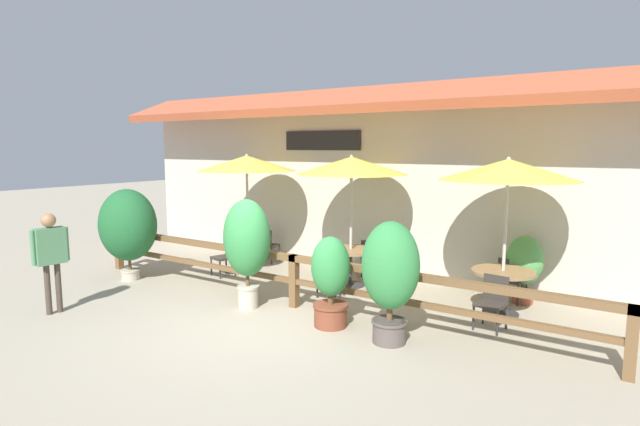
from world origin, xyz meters
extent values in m
plane|color=#9E937F|center=(0.00, 0.00, 0.00)|extent=(60.00, 60.00, 0.00)
cube|color=#BCB7A8|center=(0.00, 4.20, 1.80)|extent=(14.00, 0.40, 3.60)
cube|color=#B25133|center=(0.00, 3.65, 3.88)|extent=(14.28, 1.48, 0.70)
cube|color=black|center=(-1.33, 3.97, 3.00)|extent=(2.07, 0.04, 0.45)
cube|color=brown|center=(0.00, 1.05, 0.89)|extent=(10.40, 0.14, 0.11)
cube|color=brown|center=(0.00, 1.05, 0.47)|extent=(10.40, 0.10, 0.09)
cube|color=brown|center=(-5.13, 1.05, 0.47)|extent=(0.14, 0.14, 0.95)
cube|color=brown|center=(0.00, 1.05, 0.47)|extent=(0.14, 0.14, 0.95)
cube|color=brown|center=(5.13, 1.05, 0.47)|extent=(0.14, 0.14, 0.95)
cylinder|color=#B7B2A8|center=(-2.59, 2.74, 1.18)|extent=(0.06, 0.06, 2.36)
cone|color=#EAD64C|center=(-2.59, 2.74, 2.48)|extent=(2.26, 2.26, 0.35)
sphere|color=#B2ADA3|center=(-2.59, 2.74, 2.66)|extent=(0.07, 0.07, 0.07)
cylinder|color=olive|center=(-2.59, 2.74, 0.75)|extent=(1.05, 1.05, 0.05)
cylinder|color=#333333|center=(-2.59, 2.74, 0.36)|extent=(0.07, 0.07, 0.72)
cylinder|color=#333333|center=(-2.59, 2.74, 0.01)|extent=(0.58, 0.58, 0.03)
cube|color=#332D28|center=(-2.62, 1.93, 0.41)|extent=(0.51, 0.51, 0.05)
cube|color=#332D28|center=(-2.57, 2.11, 0.64)|extent=(0.39, 0.14, 0.40)
cylinder|color=#2D2D2D|center=(-2.85, 1.79, 0.19)|extent=(0.04, 0.04, 0.39)
cylinder|color=#2D2D2D|center=(-2.48, 1.69, 0.19)|extent=(0.04, 0.04, 0.39)
cylinder|color=#2D2D2D|center=(-2.75, 2.16, 0.19)|extent=(0.04, 0.04, 0.39)
cylinder|color=#2D2D2D|center=(-2.38, 2.06, 0.19)|extent=(0.04, 0.04, 0.39)
cube|color=#332D28|center=(-2.64, 3.55, 0.41)|extent=(0.47, 0.47, 0.05)
cube|color=#332D28|center=(-2.62, 3.36, 0.64)|extent=(0.40, 0.09, 0.40)
cylinder|color=#2D2D2D|center=(-2.48, 3.77, 0.19)|extent=(0.04, 0.04, 0.39)
cylinder|color=#2D2D2D|center=(-2.86, 3.71, 0.19)|extent=(0.04, 0.04, 0.39)
cylinder|color=#2D2D2D|center=(-2.43, 3.39, 0.19)|extent=(0.04, 0.04, 0.39)
cylinder|color=#2D2D2D|center=(-2.80, 3.34, 0.19)|extent=(0.04, 0.04, 0.39)
cylinder|color=#B7B2A8|center=(0.14, 2.81, 1.18)|extent=(0.06, 0.06, 2.36)
cone|color=#EAD64C|center=(0.14, 2.81, 2.48)|extent=(2.26, 2.26, 0.35)
sphere|color=#B2ADA3|center=(0.14, 2.81, 2.66)|extent=(0.07, 0.07, 0.07)
cylinder|color=olive|center=(0.14, 2.81, 0.75)|extent=(1.05, 1.05, 0.05)
cylinder|color=#333333|center=(0.14, 2.81, 0.36)|extent=(0.07, 0.07, 0.72)
cylinder|color=#333333|center=(0.14, 2.81, 0.01)|extent=(0.58, 0.58, 0.03)
cube|color=#332D28|center=(0.22, 1.93, 0.41)|extent=(0.45, 0.45, 0.05)
cube|color=#332D28|center=(0.20, 2.12, 0.64)|extent=(0.40, 0.07, 0.40)
cylinder|color=#2D2D2D|center=(0.04, 1.73, 0.19)|extent=(0.04, 0.04, 0.39)
cylinder|color=#2D2D2D|center=(0.42, 1.76, 0.19)|extent=(0.04, 0.04, 0.39)
cylinder|color=#2D2D2D|center=(0.01, 2.10, 0.19)|extent=(0.04, 0.04, 0.39)
cylinder|color=#2D2D2D|center=(0.39, 2.14, 0.19)|extent=(0.04, 0.04, 0.39)
cube|color=#332D28|center=(0.22, 3.70, 0.41)|extent=(0.45, 0.45, 0.05)
cube|color=#332D28|center=(0.20, 3.51, 0.64)|extent=(0.40, 0.06, 0.40)
cylinder|color=#2D2D2D|center=(0.42, 3.87, 0.19)|extent=(0.04, 0.04, 0.39)
cylinder|color=#2D2D2D|center=(0.04, 3.90, 0.19)|extent=(0.04, 0.04, 0.39)
cylinder|color=#2D2D2D|center=(0.39, 3.49, 0.19)|extent=(0.04, 0.04, 0.39)
cylinder|color=#2D2D2D|center=(0.01, 3.52, 0.19)|extent=(0.04, 0.04, 0.39)
cylinder|color=#B7B2A8|center=(3.20, 2.69, 1.18)|extent=(0.06, 0.06, 2.36)
cone|color=#EAD64C|center=(3.20, 2.69, 2.48)|extent=(2.26, 2.26, 0.35)
sphere|color=#B2ADA3|center=(3.20, 2.69, 2.66)|extent=(0.07, 0.07, 0.07)
cylinder|color=olive|center=(3.20, 2.69, 0.75)|extent=(1.05, 1.05, 0.05)
cylinder|color=#333333|center=(3.20, 2.69, 0.36)|extent=(0.07, 0.07, 0.72)
cylinder|color=#333333|center=(3.20, 2.69, 0.01)|extent=(0.58, 0.58, 0.03)
cube|color=#332D28|center=(3.23, 1.85, 0.41)|extent=(0.47, 0.47, 0.05)
cube|color=#332D28|center=(3.26, 2.04, 0.64)|extent=(0.40, 0.08, 0.40)
cylinder|color=#2D2D2D|center=(3.02, 1.68, 0.19)|extent=(0.04, 0.04, 0.39)
cylinder|color=#2D2D2D|center=(3.40, 1.64, 0.19)|extent=(0.04, 0.04, 0.39)
cylinder|color=#2D2D2D|center=(3.07, 2.06, 0.19)|extent=(0.04, 0.04, 0.39)
cylinder|color=#2D2D2D|center=(3.44, 2.02, 0.19)|extent=(0.04, 0.04, 0.39)
cube|color=#332D28|center=(3.18, 3.53, 0.41)|extent=(0.48, 0.48, 0.05)
cube|color=#332D28|center=(3.15, 3.35, 0.64)|extent=(0.40, 0.10, 0.40)
cylinder|color=#2D2D2D|center=(3.40, 3.69, 0.19)|extent=(0.04, 0.04, 0.39)
cylinder|color=#2D2D2D|center=(3.02, 3.75, 0.19)|extent=(0.04, 0.04, 0.39)
cylinder|color=#2D2D2D|center=(3.34, 3.32, 0.19)|extent=(0.04, 0.04, 0.39)
cylinder|color=#2D2D2D|center=(2.96, 3.38, 0.19)|extent=(0.04, 0.04, 0.39)
cylinder|color=#564C47|center=(2.14, 0.50, 0.17)|extent=(0.49, 0.49, 0.34)
cylinder|color=#564C47|center=(2.14, 0.50, 0.32)|extent=(0.53, 0.53, 0.04)
cylinder|color=brown|center=(2.14, 0.50, 0.53)|extent=(0.09, 0.09, 0.39)
ellipsoid|color=#338442|center=(2.14, 0.50, 1.16)|extent=(0.86, 0.77, 1.29)
cylinder|color=#B7AD99|center=(-4.05, 0.57, 0.11)|extent=(0.37, 0.37, 0.22)
cylinder|color=#B7AD99|center=(-4.05, 0.57, 0.20)|extent=(0.40, 0.40, 0.04)
cylinder|color=brown|center=(-4.05, 0.57, 0.45)|extent=(0.07, 0.07, 0.46)
ellipsoid|color=#1E5B2D|center=(-4.05, 0.57, 1.20)|extent=(1.27, 1.15, 1.54)
cylinder|color=brown|center=(1.06, 0.59, 0.18)|extent=(0.53, 0.53, 0.37)
cylinder|color=brown|center=(1.06, 0.59, 0.35)|extent=(0.57, 0.57, 0.04)
cylinder|color=brown|center=(1.06, 0.59, 0.51)|extent=(0.09, 0.09, 0.29)
ellipsoid|color=#338442|center=(1.06, 0.59, 0.98)|extent=(0.64, 0.57, 0.96)
cylinder|color=#B7AD99|center=(-0.66, 0.56, 0.20)|extent=(0.36, 0.36, 0.40)
cylinder|color=#B7AD99|center=(-0.66, 0.56, 0.38)|extent=(0.39, 0.39, 0.04)
cylinder|color=brown|center=(-0.66, 0.56, 0.61)|extent=(0.06, 0.06, 0.41)
ellipsoid|color=#338442|center=(-0.66, 0.56, 1.27)|extent=(0.87, 0.78, 1.37)
cylinder|color=#9E4C33|center=(3.37, 3.55, 0.12)|extent=(0.37, 0.37, 0.23)
cylinder|color=#9E4C33|center=(3.37, 3.55, 0.21)|extent=(0.40, 0.40, 0.04)
cylinder|color=brown|center=(3.37, 3.55, 0.37)|extent=(0.07, 0.07, 0.27)
ellipsoid|color=#4C934C|center=(3.37, 3.55, 0.80)|extent=(0.65, 0.59, 0.90)
cylinder|color=#42382D|center=(-3.23, -1.43, 0.44)|extent=(0.10, 0.10, 0.87)
cylinder|color=#42382D|center=(-3.26, -1.61, 0.44)|extent=(0.10, 0.10, 0.87)
cube|color=#4C7F56|center=(-3.25, -1.52, 1.18)|extent=(0.28, 0.50, 0.62)
cylinder|color=#4C7F56|center=(-3.21, -1.26, 1.18)|extent=(0.08, 0.08, 0.59)
cylinder|color=#4C7F56|center=(-3.29, -1.78, 1.18)|extent=(0.08, 0.08, 0.59)
sphere|color=#9E704C|center=(-3.25, -1.52, 1.62)|extent=(0.24, 0.24, 0.24)
camera|label=1|loc=(5.18, -5.91, 2.85)|focal=28.00mm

